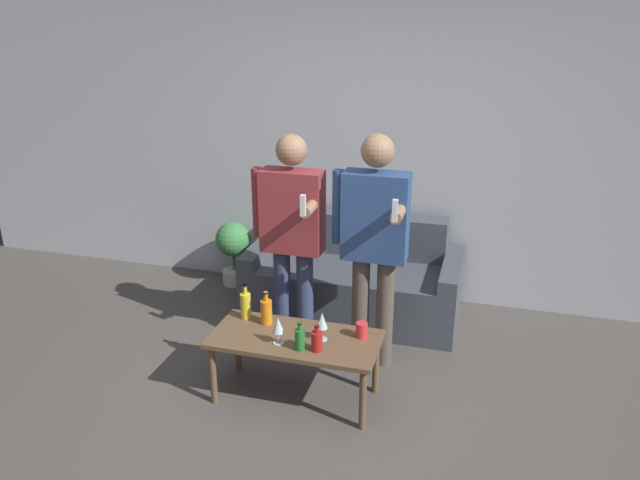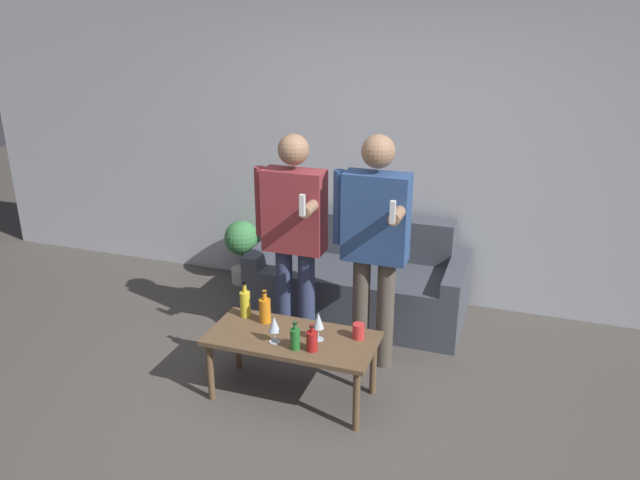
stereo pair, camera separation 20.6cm
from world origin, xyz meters
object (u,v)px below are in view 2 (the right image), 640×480
Objects in this scene: coffee_table at (292,343)px; bottle_orange at (265,310)px; person_standing_right at (375,236)px; person_standing_left at (294,228)px; couch at (360,280)px.

bottle_orange reaches higher than coffee_table.
bottle_orange is at bearing -143.91° from person_standing_right.
person_standing_right reaches higher than coffee_table.
coffee_table is 0.89m from person_standing_right.
person_standing_right reaches higher than person_standing_left.
person_standing_left is 0.98× the size of person_standing_right.
coffee_table is 0.67× the size of person_standing_left.
person_standing_right is (0.59, -0.03, 0.03)m from person_standing_left.
person_standing_right is at bearing -68.21° from couch.
person_standing_right is at bearing 36.09° from bottle_orange.
person_standing_right is (0.61, 0.45, 0.43)m from bottle_orange.
couch reaches higher than coffee_table.
person_standing_right is (0.38, 0.57, 0.58)m from coffee_table.
coffee_table is at bearing -123.48° from person_standing_right.
coffee_table is at bearing -70.46° from person_standing_left.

